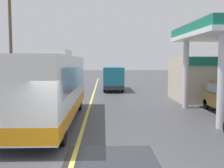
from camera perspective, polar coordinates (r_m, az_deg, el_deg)
ground at (r=27.64m, az=-3.74°, el=-1.52°), size 120.00×120.00×0.00m
lane_divider_stripe at (r=22.68m, az=-4.18°, el=-2.94°), size 0.16×50.00×0.01m
coach_bus_main at (r=14.06m, az=-12.68°, el=-0.85°), size 2.60×11.04×3.69m
minibus_opposing_lane at (r=28.51m, az=0.17°, el=1.66°), size 2.04×6.13×2.44m
utility_pole_roadside at (r=22.79m, az=-20.48°, el=8.40°), size 1.80×0.24×8.84m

